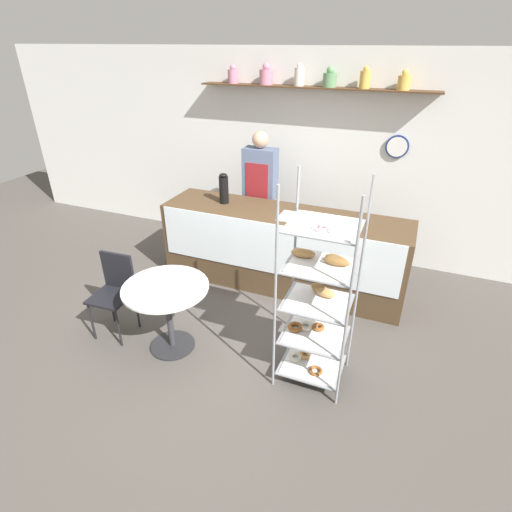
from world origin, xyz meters
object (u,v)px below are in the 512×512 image
object	(u,v)px
pastry_rack	(317,298)
cafe_chair	(115,286)
donut_tray_counter	(303,217)
coffee_carafe	(224,189)
cafe_table	(167,302)
person_worker	(260,193)

from	to	relation	value
pastry_rack	cafe_chair	world-z (taller)	pastry_rack
donut_tray_counter	coffee_carafe	bearing A→B (deg)	173.80
pastry_rack	cafe_table	bearing A→B (deg)	-173.52
pastry_rack	cafe_chair	bearing A→B (deg)	-176.85
coffee_carafe	donut_tray_counter	world-z (taller)	coffee_carafe
cafe_table	donut_tray_counter	world-z (taller)	donut_tray_counter
cafe_chair	donut_tray_counter	world-z (taller)	donut_tray_counter
cafe_table	cafe_chair	bearing A→B (deg)	176.03
person_worker	donut_tray_counter	world-z (taller)	person_worker
cafe_table	donut_tray_counter	size ratio (longest dim) A/B	1.80
cafe_chair	person_worker	bearing A→B (deg)	65.40
pastry_rack	coffee_carafe	distance (m)	2.13
pastry_rack	coffee_carafe	world-z (taller)	pastry_rack
cafe_table	cafe_chair	xyz separation A→B (m)	(-0.66, 0.05, -0.02)
person_worker	donut_tray_counter	bearing A→B (deg)	-38.67
cafe_table	coffee_carafe	size ratio (longest dim) A/B	2.18
pastry_rack	person_worker	world-z (taller)	pastry_rack
pastry_rack	donut_tray_counter	size ratio (longest dim) A/B	4.16
person_worker	cafe_chair	bearing A→B (deg)	-111.26
pastry_rack	cafe_chair	size ratio (longest dim) A/B	2.16
cafe_table	pastry_rack	bearing A→B (deg)	6.48
coffee_carafe	pastry_rack	bearing A→B (deg)	-42.37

